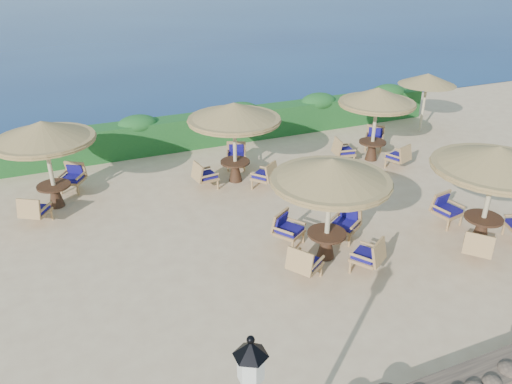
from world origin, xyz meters
name	(u,v)px	position (x,y,z in m)	size (l,w,h in m)	color
ground	(317,224)	(0.00, 0.00, 0.00)	(120.00, 120.00, 0.00)	#D4B386
hedge	(228,126)	(0.00, 7.20, 0.60)	(18.00, 0.90, 1.20)	#17491D
stone_wall	(492,378)	(0.00, -6.20, 0.22)	(15.00, 0.65, 0.44)	brown
extra_parasol	(428,79)	(7.80, 5.20, 2.17)	(2.30, 2.30, 2.41)	beige
cafe_set_0	(330,191)	(-0.62, -1.50, 1.84)	(2.86, 2.86, 2.65)	beige
cafe_set_1	(494,172)	(3.50, -2.40, 1.98)	(3.14, 3.14, 2.65)	beige
cafe_set_2	(45,143)	(-6.62, 3.97, 2.02)	(2.83, 2.83, 2.65)	beige
cafe_set_3	(234,125)	(-1.09, 3.58, 1.95)	(2.96, 2.96, 2.65)	beige
cafe_set_4	(376,110)	(4.08, 3.36, 1.88)	(2.77, 2.77, 2.65)	beige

